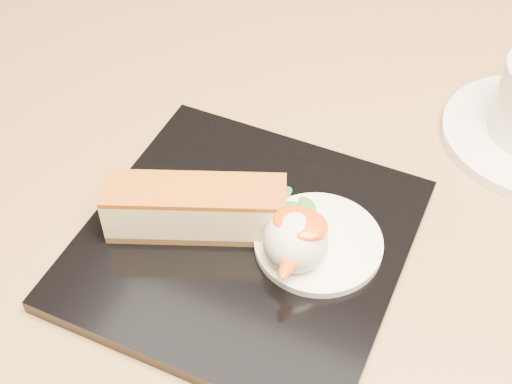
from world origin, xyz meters
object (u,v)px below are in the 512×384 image
at_px(cheesecake, 195,208).
at_px(ice_cream_scoop, 295,241).
at_px(table, 267,282).
at_px(dessert_plate, 245,243).

xyz_separation_m(cheesecake, ice_cream_scoop, (0.08, 0.00, 0.00)).
height_order(table, ice_cream_scoop, ice_cream_scoop).
height_order(dessert_plate, ice_cream_scoop, ice_cream_scoop).
bearing_deg(cheesecake, dessert_plate, -14.18).
relative_size(dessert_plate, ice_cream_scoop, 4.99).
relative_size(table, ice_cream_scoop, 18.16).
xyz_separation_m(table, ice_cream_scoop, (0.06, -0.09, 0.19)).
bearing_deg(table, dessert_plate, -78.53).
relative_size(table, dessert_plate, 3.64).
distance_m(table, ice_cream_scoop, 0.22).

